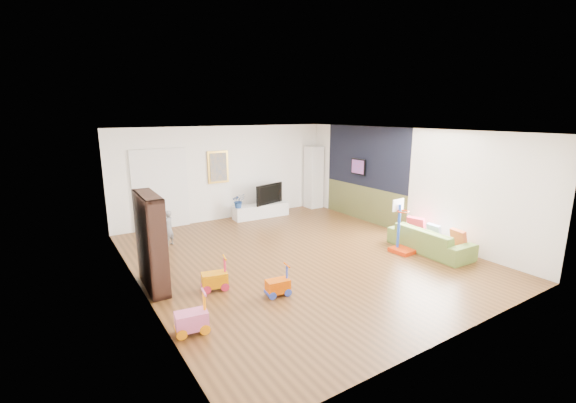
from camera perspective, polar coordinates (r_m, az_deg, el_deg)
floor at (r=8.50m, az=1.47°, el=-8.09°), size 6.50×7.50×0.00m
ceiling at (r=7.94m, az=1.59°, el=10.41°), size 6.50×7.50×0.00m
wall_back at (r=11.36m, az=-9.19°, el=4.18°), size 6.50×0.00×2.70m
wall_front at (r=5.54m, az=24.00°, el=-6.10°), size 6.50×0.00×2.70m
wall_left at (r=6.88m, az=-21.48°, el=-2.29°), size 0.00×7.50×2.70m
wall_right at (r=10.27m, az=16.72°, el=2.87°), size 0.00×7.50×2.70m
navy_accent at (r=11.14m, az=11.37°, el=6.51°), size 0.01×3.20×1.70m
olive_wainscot at (r=11.36m, az=11.07°, el=-0.26°), size 0.01×3.20×1.00m
doorway at (r=10.77m, az=-18.33°, el=1.58°), size 1.45×0.06×2.10m
painting_back at (r=11.20m, az=-10.32°, el=5.05°), size 0.62×0.06×0.92m
artwork_right at (r=11.27m, az=10.36°, el=5.09°), size 0.04×0.56×0.46m
media_console at (r=11.55m, az=-4.03°, el=-1.37°), size 1.72×0.48×0.40m
tall_cabinet at (r=12.64m, az=3.81°, el=3.61°), size 0.47×0.47×2.01m
bookshelf at (r=7.17m, az=-19.62°, el=-5.67°), size 0.34×1.18×1.71m
sofa at (r=9.24m, az=20.27°, el=-5.35°), size 0.81×1.92×0.55m
basketball_hoop at (r=8.90m, az=16.78°, el=-3.60°), size 0.44×0.53×1.20m
ride_on_yellow at (r=6.99m, az=-10.85°, el=-10.51°), size 0.49×0.37×0.59m
ride_on_orange at (r=6.69m, az=-1.53°, el=-11.67°), size 0.43×0.30×0.53m
ride_on_pink at (r=5.80m, az=-14.15°, el=-15.80°), size 0.49×0.34×0.60m
child at (r=9.45m, az=-17.33°, el=-3.80°), size 0.37×0.34×0.85m
tv at (r=11.55m, az=-3.15°, el=1.20°), size 1.05×0.43×0.61m
vase_plant at (r=11.10m, az=-7.34°, el=0.12°), size 0.44×0.40×0.42m
pillow_left at (r=9.07m, az=23.93°, el=-4.95°), size 0.16×0.38×0.37m
pillow_center at (r=9.33m, az=20.85°, el=-4.20°), size 0.12×0.35×0.34m
pillow_right at (r=9.69m, az=18.44°, el=-3.38°), size 0.21×0.43×0.41m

